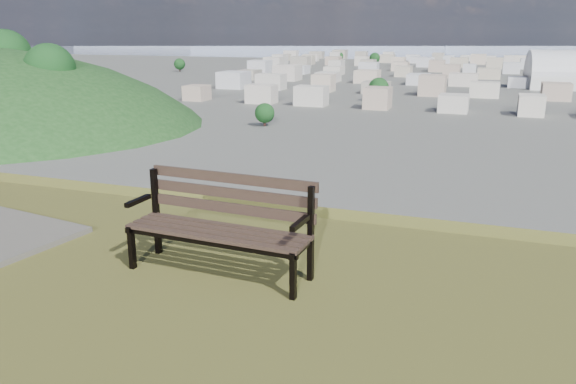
% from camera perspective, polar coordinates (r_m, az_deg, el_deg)
% --- Properties ---
extents(park_bench, '(1.85, 0.68, 0.95)m').
position_cam_1_polar(park_bench, '(5.50, -6.68, -2.77)').
color(park_bench, '#3C2A22').
rests_on(park_bench, hilltop_mesa).
extents(city_blocks, '(395.00, 361.00, 7.00)m').
position_cam_1_polar(city_blocks, '(397.70, 19.92, 11.75)').
color(city_blocks, beige).
rests_on(city_blocks, ground).
extents(city_trees, '(406.52, 387.20, 9.98)m').
position_cam_1_polar(city_trees, '(323.60, 15.03, 11.60)').
color(city_trees, '#35201A').
rests_on(city_trees, ground).
extents(bay_water, '(2400.00, 700.00, 0.12)m').
position_cam_1_polar(bay_water, '(902.95, 20.29, 13.43)').
color(bay_water, '#8793AC').
rests_on(bay_water, ground).
extents(far_hills, '(2050.00, 340.00, 60.00)m').
position_cam_1_polar(far_hills, '(1406.88, 17.95, 15.30)').
color(far_hills, '#97A3BB').
rests_on(far_hills, ground).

